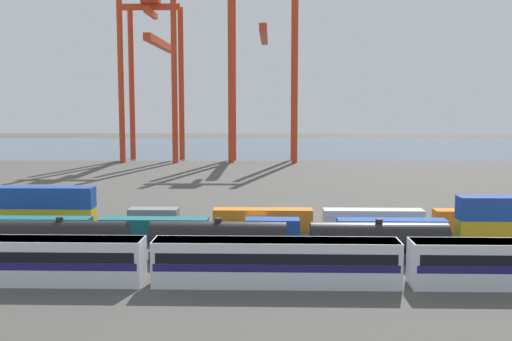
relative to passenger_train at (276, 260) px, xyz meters
The scene contains 17 objects.
ground_plane 61.77m from the passenger_train, 92.08° to the left, with size 420.00×420.00×0.00m, color #4C4944.
harbour_water 167.43m from the passenger_train, 90.77° to the left, with size 400.00×110.00×0.01m, color #475B6B.
passenger_train is the anchor object (origin of this frame).
freight_tank_row 9.77m from the passenger_train, 125.08° to the left, with size 44.72×2.76×4.22m.
shipping_container_1 31.39m from the passenger_train, 148.83° to the left, with size 12.10×2.44×2.60m, color #146066.
shipping_container_2 21.18m from the passenger_train, 129.88° to the left, with size 12.10×2.44×2.60m, color #146066.
shipping_container_3 16.27m from the passenger_train, 91.04° to the left, with size 6.04×2.44×2.60m, color #1C4299.
shipping_container_4 20.81m from the passenger_train, 51.37° to the left, with size 12.10×2.44×2.60m, color #1C4299.
shipping_container_5 30.89m from the passenger_train, 31.74° to the left, with size 12.10×2.44×2.60m, color gold.
shipping_container_9 36.23m from the passenger_train, 141.45° to the left, with size 12.10×2.44×2.60m, color gold.
shipping_container_10 36.26m from the passenger_train, 141.45° to the left, with size 12.10×2.44×2.60m, color #1C4299.
shipping_container_11 27.06m from the passenger_train, 123.42° to the left, with size 6.04×2.44×2.60m, color slate.
shipping_container_12 22.64m from the passenger_train, 93.71° to the left, with size 12.10×2.44×2.60m, color orange.
shipping_container_13 25.57m from the passenger_train, 62.07° to the left, with size 12.10×2.44×2.60m, color silver.
shipping_container_14 33.99m from the passenger_train, 41.63° to the left, with size 12.10×2.44×2.60m, color orange.
gantry_crane_west 123.96m from the passenger_train, 105.76° to the left, with size 15.62×40.51×45.27m.
gantry_crane_central 119.54m from the passenger_train, 91.41° to the left, with size 18.38×37.52×50.44m.
Camera 1 is at (1.91, -71.30, 15.24)m, focal length 42.06 mm.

